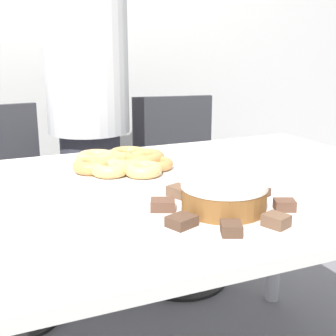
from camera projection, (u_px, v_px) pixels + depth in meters
name	position (u px, v px, depth m)	size (l,w,h in m)	color
wall_back	(56.00, 9.00, 2.55)	(8.00, 0.05, 2.60)	silver
table	(176.00, 215.00, 1.31)	(1.47, 0.98, 0.75)	silver
person_standing	(89.00, 117.00, 2.05)	(0.36, 0.36, 1.54)	#383842
office_chair_left	(3.00, 221.00, 1.94)	(0.47, 0.47, 0.87)	black
office_chair_right	(179.00, 196.00, 2.25)	(0.51, 0.51, 0.87)	black
plate_cake	(223.00, 212.00, 1.07)	(0.36, 0.36, 0.01)	white
plate_donuts	(126.00, 170.00, 1.42)	(0.38, 0.38, 0.01)	white
frosted_cake	(224.00, 196.00, 1.06)	(0.20, 0.20, 0.07)	brown
lamington_0	(163.00, 205.00, 1.07)	(0.07, 0.07, 0.02)	brown
lamington_1	(182.00, 221.00, 0.97)	(0.07, 0.06, 0.02)	#513828
lamington_2	(231.00, 229.00, 0.93)	(0.06, 0.06, 0.02)	#513828
lamington_3	(276.00, 221.00, 0.97)	(0.06, 0.06, 0.03)	brown
lamington_4	(285.00, 205.00, 1.06)	(0.06, 0.05, 0.02)	brown
lamington_5	(259.00, 192.00, 1.16)	(0.06, 0.06, 0.02)	brown
lamington_6	(218.00, 187.00, 1.20)	(0.07, 0.07, 0.02)	#513828
lamington_7	(180.00, 191.00, 1.16)	(0.06, 0.07, 0.03)	brown
donut_0	(126.00, 162.00, 1.41)	(0.11, 0.11, 0.04)	tan
donut_1	(96.00, 158.00, 1.46)	(0.12, 0.12, 0.04)	#E5AD66
donut_2	(92.00, 166.00, 1.37)	(0.11, 0.11, 0.04)	#D18E4C
donut_3	(110.00, 169.00, 1.34)	(0.11, 0.11, 0.04)	#E5AD66
donut_4	(143.00, 170.00, 1.34)	(0.11, 0.11, 0.04)	#E5AD66
donut_5	(155.00, 164.00, 1.40)	(0.10, 0.10, 0.03)	#C68447
donut_6	(144.00, 158.00, 1.46)	(0.13, 0.13, 0.04)	#C68447
donut_7	(128.00, 155.00, 1.51)	(0.13, 0.13, 0.04)	tan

